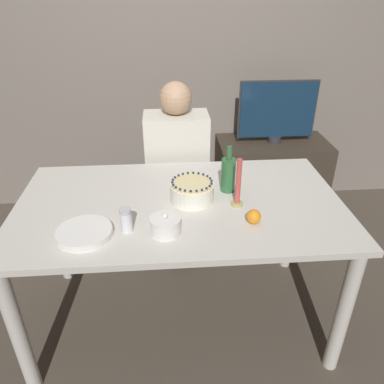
{
  "coord_description": "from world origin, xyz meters",
  "views": [
    {
      "loc": [
        -0.06,
        -1.57,
        1.71
      ],
      "look_at": [
        0.06,
        0.02,
        0.82
      ],
      "focal_mm": 35.0,
      "sensor_mm": 36.0,
      "label": 1
    }
  ],
  "objects_px": {
    "candle": "(238,188)",
    "bottle": "(228,174)",
    "person_man_blue_shirt": "(177,184)",
    "cake": "(192,191)",
    "sugar_shaker": "(126,220)",
    "tv_monitor": "(277,111)",
    "sugar_bowl": "(166,225)"
  },
  "relations": [
    {
      "from": "cake",
      "to": "sugar_shaker",
      "type": "distance_m",
      "value": 0.38
    },
    {
      "from": "person_man_blue_shirt",
      "to": "sugar_shaker",
      "type": "bearing_deg",
      "value": 74.01
    },
    {
      "from": "sugar_shaker",
      "to": "bottle",
      "type": "height_order",
      "value": "bottle"
    },
    {
      "from": "sugar_bowl",
      "to": "bottle",
      "type": "height_order",
      "value": "bottle"
    },
    {
      "from": "candle",
      "to": "bottle",
      "type": "height_order",
      "value": "bottle"
    },
    {
      "from": "cake",
      "to": "sugar_bowl",
      "type": "distance_m",
      "value": 0.3
    },
    {
      "from": "cake",
      "to": "sugar_shaker",
      "type": "relative_size",
      "value": 1.94
    },
    {
      "from": "candle",
      "to": "bottle",
      "type": "bearing_deg",
      "value": 98.18
    },
    {
      "from": "sugar_shaker",
      "to": "candle",
      "type": "distance_m",
      "value": 0.54
    },
    {
      "from": "person_man_blue_shirt",
      "to": "sugar_bowl",
      "type": "bearing_deg",
      "value": 84.65
    },
    {
      "from": "candle",
      "to": "tv_monitor",
      "type": "height_order",
      "value": "tv_monitor"
    },
    {
      "from": "candle",
      "to": "person_man_blue_shirt",
      "type": "height_order",
      "value": "person_man_blue_shirt"
    },
    {
      "from": "bottle",
      "to": "person_man_blue_shirt",
      "type": "distance_m",
      "value": 0.7
    },
    {
      "from": "cake",
      "to": "bottle",
      "type": "height_order",
      "value": "bottle"
    },
    {
      "from": "cake",
      "to": "candle",
      "type": "height_order",
      "value": "candle"
    },
    {
      "from": "cake",
      "to": "sugar_bowl",
      "type": "height_order",
      "value": "cake"
    },
    {
      "from": "cake",
      "to": "bottle",
      "type": "relative_size",
      "value": 0.88
    },
    {
      "from": "bottle",
      "to": "tv_monitor",
      "type": "xyz_separation_m",
      "value": [
        0.55,
        1.04,
        -0.01
      ]
    },
    {
      "from": "cake",
      "to": "candle",
      "type": "xyz_separation_m",
      "value": [
        0.21,
        -0.07,
        0.05
      ]
    },
    {
      "from": "cake",
      "to": "person_man_blue_shirt",
      "type": "distance_m",
      "value": 0.7
    },
    {
      "from": "person_man_blue_shirt",
      "to": "bottle",
      "type": "bearing_deg",
      "value": 113.21
    },
    {
      "from": "candle",
      "to": "tv_monitor",
      "type": "bearing_deg",
      "value": 66.17
    },
    {
      "from": "sugar_bowl",
      "to": "bottle",
      "type": "relative_size",
      "value": 0.56
    },
    {
      "from": "cake",
      "to": "tv_monitor",
      "type": "height_order",
      "value": "tv_monitor"
    },
    {
      "from": "person_man_blue_shirt",
      "to": "tv_monitor",
      "type": "bearing_deg",
      "value": -148.38
    },
    {
      "from": "cake",
      "to": "person_man_blue_shirt",
      "type": "relative_size",
      "value": 0.18
    },
    {
      "from": "sugar_bowl",
      "to": "candle",
      "type": "relative_size",
      "value": 0.56
    },
    {
      "from": "candle",
      "to": "person_man_blue_shirt",
      "type": "distance_m",
      "value": 0.83
    },
    {
      "from": "cake",
      "to": "tv_monitor",
      "type": "bearing_deg",
      "value": 56.69
    },
    {
      "from": "person_man_blue_shirt",
      "to": "tv_monitor",
      "type": "distance_m",
      "value": 0.98
    },
    {
      "from": "sugar_shaker",
      "to": "person_man_blue_shirt",
      "type": "distance_m",
      "value": 0.96
    },
    {
      "from": "cake",
      "to": "candle",
      "type": "bearing_deg",
      "value": -17.88
    }
  ]
}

